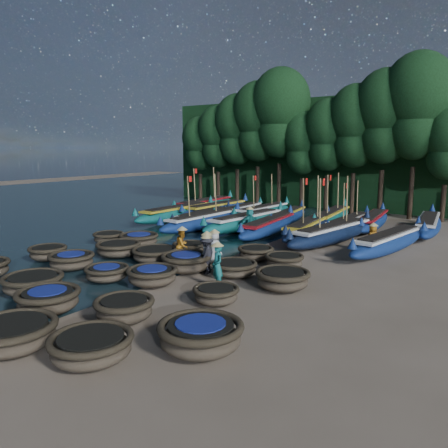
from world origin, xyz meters
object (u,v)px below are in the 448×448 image
Objects in this scene: long_boat_13 at (288,216)px; long_boat_5 at (269,226)px; long_boat_4 at (246,221)px; coracle_22 at (189,248)px; long_boat_1 at (177,213)px; fisherman_3 at (207,254)px; coracle_12 at (107,273)px; coracle_23 at (256,253)px; long_boat_7 at (333,233)px; coracle_13 at (152,275)px; fisherman_0 at (215,246)px; coracle_6 at (33,283)px; long_boat_14 at (331,217)px; long_boat_9 at (205,205)px; long_boat_16 at (373,221)px; coracle_20 at (109,237)px; fisherman_6 at (373,237)px; coracle_18 at (234,268)px; long_boat_6 at (309,227)px; fisherman_5 at (250,221)px; long_boat_15 at (349,223)px; long_boat_17 at (428,225)px; fisherman_4 at (207,251)px; coracle_24 at (284,261)px; long_boat_2 at (203,217)px; coracle_4 at (91,346)px; long_boat_10 at (217,209)px; long_boat_3 at (203,221)px; coracle_19 at (283,279)px; coracle_7 at (48,299)px; coracle_8 at (124,308)px; coracle_17 at (186,262)px; coracle_3 at (13,334)px; long_boat_8 at (389,241)px; coracle_15 at (118,248)px; coracle_10 at (48,252)px; fisherman_2 at (182,244)px; long_boat_11 at (239,211)px; coracle_14 at (216,294)px; fisherman_1 at (217,264)px; coracle_16 at (155,254)px; coracle_21 at (139,239)px.

long_boat_5 is at bearing -87.72° from long_boat_13.
long_boat_13 is (1.08, 4.06, -0.08)m from long_boat_4.
long_boat_1 reaches higher than coracle_22.
coracle_12 is at bearing -51.38° from fisherman_3.
coracle_23 is 6.16m from long_boat_7.
fisherman_0 is at bearing 88.29° from coracle_13.
long_boat_14 is at bearing 80.10° from coracle_6.
long_boat_1 is 5.11m from long_boat_9.
long_boat_14 reaches higher than long_boat_16.
coracle_20 is 14.77m from fisherman_6.
long_boat_6 is (-0.90, 9.75, 0.22)m from coracle_18.
coracle_18 is 1.02× the size of fisherman_5.
long_boat_15 is (-0.55, 4.37, -0.09)m from long_boat_7.
coracle_20 is 0.25× the size of long_boat_6.
long_boat_17 is 4.46× the size of fisherman_4.
long_boat_2 is at bearing 144.51° from coracle_24.
coracle_4 is 24.71m from long_boat_10.
coracle_13 is 1.11× the size of coracle_18.
long_boat_6 is 1.08× the size of long_boat_16.
long_boat_6 is at bearing 14.67° from long_boat_3.
coracle_19 is 0.29× the size of long_boat_15.
fisherman_6 reaches higher than coracle_7.
coracle_17 is (-2.02, 5.50, 0.04)m from coracle_8.
long_boat_3 is 2.95m from long_boat_4.
coracle_3 is 10.50m from fisherman_0.
long_boat_8 is 1.00× the size of long_boat_17.
coracle_7 reaches higher than coracle_15.
long_boat_14 is at bearing 66.32° from coracle_10.
fisherman_2 is (-4.64, -1.68, 0.48)m from coracle_24.
coracle_7 is 0.30× the size of long_boat_11.
coracle_24 is at bearing -40.85° from long_boat_10.
coracle_4 is 0.25× the size of long_boat_6.
coracle_14 is (5.32, 0.43, -0.01)m from coracle_12.
long_boat_11 is (-12.96, 5.31, -0.07)m from long_boat_8.
coracle_20 is at bearing 160.99° from fisherman_5.
long_boat_6 is at bearing 127.36° from fisherman_1.
long_boat_2 is (-10.39, 7.41, 0.13)m from coracle_24.
long_boat_7 is (1.00, 8.79, 0.24)m from coracle_18.
long_boat_5 is 9.13m from fisherman_4.
coracle_18 is at bearing 3.73° from coracle_16.
long_boat_8 is (7.60, -0.50, 0.01)m from long_boat_5.
long_boat_13 is (3.33, 11.82, 0.10)m from coracle_21.
coracle_13 is 6.12m from coracle_24.
coracle_22 is at bearing -158.31° from fisherman_5.
coracle_24 is (2.36, 11.52, -0.05)m from coracle_3.
fisherman_0 is at bearing -86.56° from long_boat_5.
coracle_3 is 6.59m from coracle_14.
coracle_7 is 0.26× the size of long_boat_10.
long_boat_7 is at bearing 5.77° from long_boat_3.
coracle_20 is (-9.52, 7.45, -0.07)m from coracle_8.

